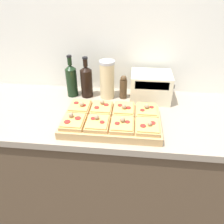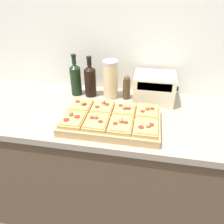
{
  "view_description": "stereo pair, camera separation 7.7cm",
  "coord_description": "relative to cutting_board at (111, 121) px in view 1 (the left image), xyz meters",
  "views": [
    {
      "loc": [
        0.16,
        -0.81,
        1.63
      ],
      "look_at": [
        0.05,
        0.22,
        0.97
      ],
      "focal_mm": 35.0,
      "sensor_mm": 36.0,
      "label": 1
    },
    {
      "loc": [
        0.24,
        -0.8,
        1.63
      ],
      "look_at": [
        0.05,
        0.22,
        0.97
      ],
      "focal_mm": 35.0,
      "sensor_mm": 36.0,
      "label": 2
    }
  ],
  "objects": [
    {
      "name": "pizza_slice_back_midright",
      "position": [
        0.06,
        0.08,
        0.04
      ],
      "size": [
        0.12,
        0.15,
        0.05
      ],
      "color": "tan",
      "rests_on": "cutting_board"
    },
    {
      "name": "pizza_slice_back_midleft",
      "position": [
        -0.06,
        0.08,
        0.04
      ],
      "size": [
        0.12,
        0.15,
        0.05
      ],
      "color": "tan",
      "rests_on": "cutting_board"
    },
    {
      "name": "pizza_slice_front_midleft",
      "position": [
        -0.07,
        -0.08,
        0.04
      ],
      "size": [
        0.12,
        0.15,
        0.05
      ],
      "color": "tan",
      "rests_on": "cutting_board"
    },
    {
      "name": "wine_bottle",
      "position": [
        -0.2,
        0.32,
        0.09
      ],
      "size": [
        0.08,
        0.08,
        0.28
      ],
      "color": "black",
      "rests_on": "kitchen_counter"
    },
    {
      "name": "cutting_board",
      "position": [
        0.0,
        0.0,
        0.0
      ],
      "size": [
        0.54,
        0.33,
        0.04
      ],
      "primitive_type": "cube",
      "color": "tan",
      "rests_on": "kitchen_counter"
    },
    {
      "name": "toaster_oven",
      "position": [
        0.22,
        0.32,
        0.07
      ],
      "size": [
        0.28,
        0.2,
        0.18
      ],
      "color": "beige",
      "rests_on": "kitchen_counter"
    },
    {
      "name": "olive_oil_bottle",
      "position": [
        -0.3,
        0.32,
        0.09
      ],
      "size": [
        0.07,
        0.07,
        0.28
      ],
      "color": "black",
      "rests_on": "kitchen_counter"
    },
    {
      "name": "pepper_mill",
      "position": [
        0.04,
        0.32,
        0.06
      ],
      "size": [
        0.05,
        0.05,
        0.16
      ],
      "color": "#47331E",
      "rests_on": "kitchen_counter"
    },
    {
      "name": "grain_jar_tall",
      "position": [
        -0.06,
        0.32,
        0.11
      ],
      "size": [
        0.1,
        0.1,
        0.26
      ],
      "color": "beige",
      "rests_on": "kitchen_counter"
    },
    {
      "name": "wall_back",
      "position": [
        -0.05,
        0.49,
        0.32
      ],
      "size": [
        6.0,
        0.06,
        2.5
      ],
      "color": "silver",
      "rests_on": "ground_plane"
    },
    {
      "name": "pizza_slice_back_left",
      "position": [
        -0.19,
        0.08,
        0.04
      ],
      "size": [
        0.12,
        0.15,
        0.05
      ],
      "color": "tan",
      "rests_on": "cutting_board"
    },
    {
      "name": "pizza_slice_front_right",
      "position": [
        0.19,
        -0.08,
        0.04
      ],
      "size": [
        0.12,
        0.15,
        0.05
      ],
      "color": "tan",
      "rests_on": "cutting_board"
    },
    {
      "name": "kitchen_counter",
      "position": [
        -0.05,
        0.13,
        -0.48
      ],
      "size": [
        2.63,
        0.67,
        0.91
      ],
      "color": "brown",
      "rests_on": "ground_plane"
    },
    {
      "name": "pizza_slice_back_right",
      "position": [
        0.19,
        0.08,
        0.04
      ],
      "size": [
        0.12,
        0.15,
        0.06
      ],
      "color": "tan",
      "rests_on": "cutting_board"
    },
    {
      "name": "pizza_slice_front_midright",
      "position": [
        0.06,
        -0.08,
        0.04
      ],
      "size": [
        0.12,
        0.15,
        0.06
      ],
      "color": "tan",
      "rests_on": "cutting_board"
    },
    {
      "name": "pizza_slice_front_left",
      "position": [
        -0.2,
        -0.08,
        0.04
      ],
      "size": [
        0.12,
        0.15,
        0.06
      ],
      "color": "tan",
      "rests_on": "cutting_board"
    }
  ]
}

